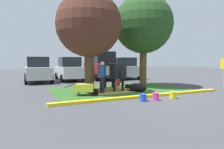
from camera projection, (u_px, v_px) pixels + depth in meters
ground_plane at (149, 94)px, 10.14m from camera, size 80.00×80.00×0.00m
grass_island at (120, 89)px, 11.79m from camera, size 7.83×5.19×0.02m
curb_yellow at (147, 96)px, 9.31m from camera, size 9.03×0.24×0.12m
hay_bedding at (114, 90)px, 11.53m from camera, size 3.45×2.74×0.04m
shade_tree_left at (89, 25)px, 10.44m from camera, size 3.46×3.46×5.36m
shade_tree_right at (143, 24)px, 12.90m from camera, size 3.80×3.80×6.00m
cow_holstein at (113, 71)px, 11.75m from camera, size 0.96×3.13×1.58m
calf_lying at (137, 88)px, 10.93m from camera, size 0.96×1.29×0.48m
person_handler at (118, 74)px, 13.37m from camera, size 0.34×0.45×1.51m
person_visitor_near at (102, 76)px, 10.35m from camera, size 0.34×0.47×1.68m
wheelbarrow at (85, 88)px, 9.70m from camera, size 1.55×1.11×0.63m
parking_sign at (224, 69)px, 10.65m from camera, size 0.09×0.44×1.83m
bucket_blue at (143, 97)px, 8.40m from camera, size 0.32×0.32×0.32m
bucket_pink at (156, 96)px, 8.58m from camera, size 0.30×0.30×0.33m
bucket_yellow at (173, 95)px, 9.01m from camera, size 0.33×0.33×0.32m
sedan_silver at (38, 70)px, 15.94m from camera, size 2.11×4.44×2.02m
hatchback_white at (69, 69)px, 17.20m from camera, size 2.11×4.44×2.02m
suv_dark_grey at (100, 66)px, 18.37m from camera, size 2.21×4.65×2.52m
sedan_red at (124, 68)px, 19.43m from camera, size 2.11×4.44×2.02m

